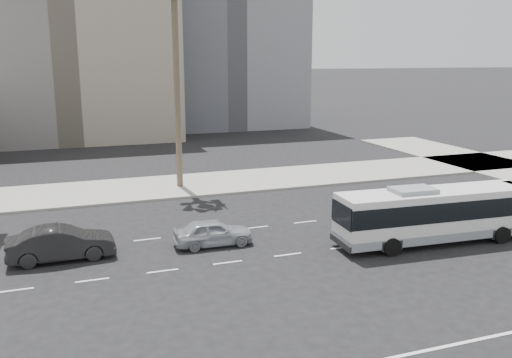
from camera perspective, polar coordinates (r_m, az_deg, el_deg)
name	(u,v)px	position (r m, az deg, el deg)	size (l,w,h in m)	color
ground	(343,248)	(27.50, 9.15, -7.14)	(700.00, 700.00, 0.00)	black
sidewalk_north	(245,180)	(41.16, -1.21, -0.15)	(120.00, 7.00, 0.15)	gray
midrise_beige_west	(64,59)	(67.56, -19.52, 11.84)	(24.00, 18.00, 18.00)	slate
midrise_gray_center	(215,28)	(77.46, -4.31, 15.51)	(20.00, 20.00, 26.00)	#5B5D65
highrise_far	(223,15)	(295.13, -3.49, 16.81)	(22.00, 22.00, 60.00)	#505862
city_bus	(434,213)	(28.89, 18.24, -3.42)	(10.40, 2.86, 2.95)	silver
car_a	(213,232)	(27.37, -4.54, -5.61)	(3.96, 1.59, 1.35)	#9B9FA6
car_b	(62,243)	(26.95, -19.76, -6.39)	(4.81, 1.68, 1.58)	black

